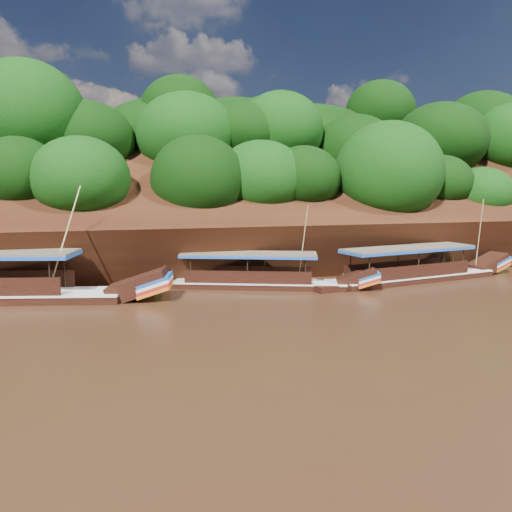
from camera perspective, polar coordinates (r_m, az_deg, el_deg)
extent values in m
plane|color=black|center=(24.05, 5.93, -7.09)|extent=(160.00, 160.00, 0.00)
cube|color=black|center=(38.65, -2.69, 3.94)|extent=(120.00, 16.12, 13.64)
cube|color=black|center=(48.76, -5.27, 0.63)|extent=(120.00, 24.00, 12.00)
ellipsoid|color=#0F3B09|center=(36.79, -11.50, 3.58)|extent=(18.00, 8.00, 6.40)
ellipsoid|color=#0F3B09|center=(45.50, -4.74, 11.72)|extent=(24.00, 11.00, 8.40)
ellipsoid|color=#0F3B09|center=(48.69, 26.56, 3.83)|extent=(18.00, 8.00, 6.00)
cube|color=black|center=(34.73, 17.81, -2.73)|extent=(12.17, 4.20, 0.84)
cube|color=silver|center=(34.66, 17.84, -2.08)|extent=(12.18, 4.26, 0.09)
cube|color=black|center=(39.55, 24.95, -0.86)|extent=(3.06, 2.03, 1.64)
cube|color=#1A4CAC|center=(40.10, 25.65, -0.39)|extent=(1.74, 1.85, 0.61)
cube|color=#AE2213|center=(40.14, 25.62, -0.84)|extent=(1.74, 1.85, 0.61)
cube|color=brown|center=(33.88, 17.06, 0.90)|extent=(9.67, 4.03, 0.11)
cube|color=#1A4CAC|center=(33.90, 17.05, 0.71)|extent=(9.67, 4.03, 0.17)
cylinder|color=tan|center=(37.77, 24.17, 2.29)|extent=(0.73, 1.24, 4.87)
cube|color=black|center=(30.92, 0.40, -3.64)|extent=(10.61, 5.44, 0.79)
cube|color=silver|center=(30.84, 0.40, -2.95)|extent=(10.63, 5.50, 0.09)
cube|color=black|center=(30.96, 11.47, -2.63)|extent=(2.86, 2.23, 1.49)
cube|color=#1A4CAC|center=(31.00, 12.70, -2.15)|extent=(1.74, 1.87, 0.54)
cube|color=#AE2213|center=(31.05, 12.68, -2.70)|extent=(1.74, 1.87, 0.54)
cube|color=brown|center=(30.61, -0.83, 0.28)|extent=(8.55, 4.93, 0.11)
cube|color=#1A4CAC|center=(30.63, -0.83, 0.08)|extent=(8.55, 4.93, 0.16)
cylinder|color=tan|center=(29.88, 5.40, 1.36)|extent=(0.09, 1.46, 4.63)
cube|color=black|center=(28.27, -13.28, -3.37)|extent=(3.76, 2.56, 1.97)
cube|color=#1A4CAC|center=(28.04, -11.47, -2.71)|extent=(2.18, 2.26, 0.73)
cube|color=#AE2213|center=(28.12, -11.44, -3.46)|extent=(2.18, 2.26, 0.73)
cylinder|color=tan|center=(28.63, -21.02, 1.95)|extent=(1.84, 1.52, 5.58)
cone|color=#20701C|center=(32.26, -22.80, -1.90)|extent=(1.50, 1.50, 2.08)
cone|color=#20701C|center=(31.59, -10.35, -1.96)|extent=(1.50, 1.50, 1.69)
cone|color=#20701C|center=(32.88, 0.20, -1.29)|extent=(1.50, 1.50, 1.86)
cone|color=#20701C|center=(35.61, 10.72, -0.66)|extent=(1.50, 1.50, 1.92)
cone|color=#20701C|center=(38.59, 20.73, -0.78)|extent=(1.50, 1.50, 1.39)
cone|color=#20701C|center=(41.90, 25.87, -0.18)|extent=(1.50, 1.50, 1.71)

